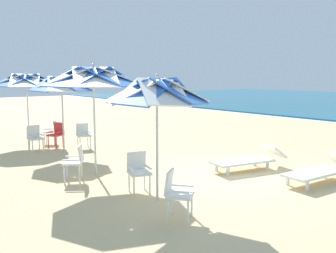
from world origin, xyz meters
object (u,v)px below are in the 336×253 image
at_px(beach_umbrella_0, 157,92).
at_px(beach_umbrella_3, 26,81).
at_px(beach_umbrella_1, 93,78).
at_px(sun_lounger_1, 249,159).
at_px(plastic_chair_6, 52,130).
at_px(beach_umbrella_2, 62,85).
at_px(plastic_chair_5, 57,133).
at_px(plastic_chair_1, 138,170).
at_px(plastic_chair_2, 76,160).
at_px(plastic_chair_4, 35,137).
at_px(sun_lounger_0, 320,170).
at_px(plastic_chair_3, 83,134).
at_px(plastic_chair_0, 176,191).

bearing_deg(beach_umbrella_0, beach_umbrella_3, 178.93).
bearing_deg(beach_umbrella_1, sun_lounger_1, 58.29).
bearing_deg(plastic_chair_6, beach_umbrella_1, -8.71).
xyz_separation_m(plastic_chair_6, sun_lounger_1, (7.09, 2.67, -0.22)).
height_order(beach_umbrella_2, plastic_chair_5, beach_umbrella_2).
distance_m(plastic_chair_1, plastic_chair_6, 6.88).
relative_size(plastic_chair_2, beach_umbrella_3, 0.33).
height_order(plastic_chair_4, plastic_chair_5, same).
xyz_separation_m(beach_umbrella_0, sun_lounger_0, (1.33, 3.82, -1.90)).
bearing_deg(sun_lounger_1, beach_umbrella_2, -151.23).
bearing_deg(plastic_chair_2, plastic_chair_3, 152.10).
distance_m(plastic_chair_2, sun_lounger_0, 5.82).
bearing_deg(plastic_chair_4, plastic_chair_6, 138.07).
relative_size(beach_umbrella_0, plastic_chair_0, 2.93).
height_order(beach_umbrella_1, sun_lounger_1, beach_umbrella_1).
bearing_deg(beach_umbrella_0, plastic_chair_3, 168.07).
bearing_deg(beach_umbrella_3, plastic_chair_1, -1.01).
bearing_deg(beach_umbrella_0, sun_lounger_1, 97.81).
bearing_deg(sun_lounger_0, beach_umbrella_0, -109.12).
bearing_deg(plastic_chair_1, plastic_chair_2, -157.43).
xyz_separation_m(plastic_chair_2, plastic_chair_4, (-4.07, 0.40, 0.00)).
relative_size(beach_umbrella_0, plastic_chair_6, 2.93).
bearing_deg(plastic_chair_6, plastic_chair_4, -41.93).
height_order(plastic_chair_4, plastic_chair_6, same).
bearing_deg(plastic_chair_4, beach_umbrella_0, 2.42).
relative_size(beach_umbrella_2, plastic_chair_3, 2.97).
relative_size(plastic_chair_6, sun_lounger_1, 0.39).
height_order(plastic_chair_1, plastic_chair_4, same).
xyz_separation_m(plastic_chair_0, beach_umbrella_1, (-3.54, 0.27, 1.95)).
height_order(plastic_chair_1, beach_umbrella_2, beach_umbrella_2).
height_order(plastic_chair_0, sun_lounger_0, plastic_chair_0).
xyz_separation_m(beach_umbrella_2, plastic_chair_6, (-1.75, 0.26, -1.72)).
height_order(beach_umbrella_2, plastic_chair_3, beach_umbrella_2).
height_order(plastic_chair_3, plastic_chair_4, same).
height_order(plastic_chair_0, plastic_chair_1, same).
distance_m(plastic_chair_5, sun_lounger_1, 6.87).
distance_m(plastic_chair_4, beach_umbrella_3, 2.71).
xyz_separation_m(plastic_chair_3, plastic_chair_4, (-0.40, -1.55, 0.00)).
bearing_deg(beach_umbrella_3, plastic_chair_6, 34.39).
relative_size(plastic_chair_1, plastic_chair_3, 1.00).
bearing_deg(plastic_chair_4, sun_lounger_1, 31.57).
xyz_separation_m(beach_umbrella_1, sun_lounger_0, (3.91, 3.86, -2.17)).
bearing_deg(beach_umbrella_2, plastic_chair_2, -18.23).
distance_m(plastic_chair_0, beach_umbrella_1, 4.05).
bearing_deg(plastic_chair_5, sun_lounger_1, 24.12).
height_order(plastic_chair_2, sun_lounger_0, plastic_chair_2).
bearing_deg(beach_umbrella_2, plastic_chair_3, 105.92).
bearing_deg(beach_umbrella_2, beach_umbrella_3, -173.20).
bearing_deg(plastic_chair_0, sun_lounger_0, 84.83).
distance_m(beach_umbrella_2, beach_umbrella_3, 2.60).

